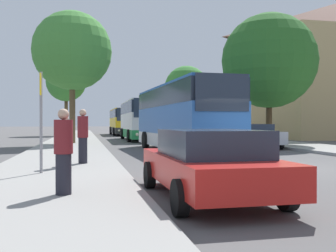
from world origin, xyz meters
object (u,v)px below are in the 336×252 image
(bus_front, at_px, (181,117))
(tree_right_near, at_px, (269,61))
(bus_stop_sign, at_px, (41,111))
(parked_car_right_far, at_px, (192,130))
(tree_left_far, at_px, (72,51))
(tree_left_near, at_px, (66,82))
(pedestrian_walking_back, at_px, (66,141))
(tree_right_mid, at_px, (186,88))
(parked_car_right_near, at_px, (255,135))
(bus_middle, at_px, (140,120))
(bus_rear, at_px, (123,121))
(pedestrian_waiting_near, at_px, (63,151))
(parked_car_left_curb, at_px, (209,162))
(pedestrian_waiting_far, at_px, (83,136))

(bus_front, height_order, tree_right_near, tree_right_near)
(bus_stop_sign, height_order, tree_right_near, tree_right_near)
(parked_car_right_far, height_order, tree_left_far, tree_left_far)
(tree_left_near, height_order, tree_left_far, tree_left_far)
(pedestrian_walking_back, bearing_deg, tree_right_near, 131.87)
(parked_car_right_far, relative_size, bus_stop_sign, 1.46)
(bus_front, xyz_separation_m, bus_stop_sign, (-6.12, -8.55, 0.03))
(tree_right_near, bearing_deg, tree_left_near, 120.66)
(parked_car_right_far, xyz_separation_m, tree_right_mid, (2.45, 11.34, 5.08))
(tree_left_far, bearing_deg, parked_car_right_near, -27.52)
(bus_middle, distance_m, bus_rear, 15.13)
(pedestrian_waiting_near, relative_size, tree_right_near, 0.19)
(parked_car_right_far, xyz_separation_m, pedestrian_waiting_near, (-10.58, -28.45, 0.17))
(bus_middle, bearing_deg, parked_car_left_curb, -94.48)
(pedestrian_waiting_far, bearing_deg, tree_left_near, -162.31)
(parked_car_right_far, xyz_separation_m, tree_right_near, (1.92, -12.10, 4.84))
(parked_car_right_far, bearing_deg, tree_right_near, 97.80)
(parked_car_right_near, bearing_deg, tree_right_near, -134.45)
(tree_left_far, distance_m, tree_right_near, 13.30)
(bus_middle, distance_m, parked_car_right_far, 5.90)
(bus_front, xyz_separation_m, bus_rear, (-0.17, 29.22, -0.12))
(parked_car_right_far, distance_m, pedestrian_walking_back, 25.94)
(tree_right_near, bearing_deg, tree_right_mid, 88.70)
(parked_car_right_near, distance_m, bus_stop_sign, 15.44)
(parked_car_right_far, bearing_deg, parked_car_right_near, 88.14)
(bus_middle, bearing_deg, bus_rear, 90.93)
(pedestrian_walking_back, bearing_deg, pedestrian_waiting_near, 1.58)
(bus_middle, xyz_separation_m, tree_right_near, (7.25, -9.77, 3.84))
(parked_car_right_near, relative_size, tree_right_mid, 0.54)
(tree_right_near, bearing_deg, bus_front, -148.86)
(tree_left_far, bearing_deg, bus_rear, 75.60)
(bus_middle, xyz_separation_m, bus_stop_sign, (-6.01, -22.64, 0.06))
(pedestrian_waiting_near, relative_size, pedestrian_waiting_far, 0.90)
(parked_car_right_near, bearing_deg, bus_middle, -68.92)
(bus_rear, xyz_separation_m, tree_right_mid, (7.85, -1.46, 4.17))
(tree_left_near, bearing_deg, pedestrian_waiting_far, -86.74)
(parked_car_right_far, relative_size, tree_right_mid, 0.48)
(bus_front, height_order, pedestrian_walking_back, bus_front)
(pedestrian_waiting_near, height_order, pedestrian_walking_back, pedestrian_waiting_near)
(tree_left_near, relative_size, tree_right_mid, 1.01)
(parked_car_left_curb, bearing_deg, bus_front, 78.19)
(bus_middle, relative_size, parked_car_left_curb, 2.20)
(parked_car_left_curb, relative_size, tree_right_near, 0.54)
(parked_car_left_curb, xyz_separation_m, tree_right_near, (9.64, 16.57, 4.92))
(tree_left_near, bearing_deg, bus_rear, 9.41)
(bus_middle, bearing_deg, tree_left_far, -130.27)
(pedestrian_waiting_far, distance_m, tree_right_mid, 36.55)
(pedestrian_waiting_near, bearing_deg, parked_car_right_far, 31.16)
(bus_rear, relative_size, pedestrian_waiting_near, 6.63)
(parked_car_right_near, xyz_separation_m, pedestrian_walking_back, (-10.59, -9.23, 0.18))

